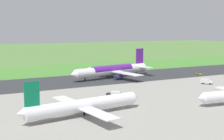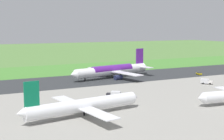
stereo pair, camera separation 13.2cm
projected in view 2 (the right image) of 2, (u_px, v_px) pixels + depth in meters
ground_plane at (124, 77)px, 184.26m from camera, size 800.00×800.00×0.00m
runway_asphalt at (124, 77)px, 184.26m from camera, size 600.00×38.67×0.06m
apron_concrete at (211, 102)px, 122.83m from camera, size 440.00×110.00×0.05m
grass_verge_foreground at (99, 70)px, 214.99m from camera, size 600.00×80.00×0.04m
airliner_main at (113, 70)px, 180.53m from camera, size 53.84×44.33×15.88m
airliner_parked_far at (83, 105)px, 103.14m from camera, size 44.62×36.63×13.03m
service_truck_baggage at (114, 94)px, 130.03m from camera, size 5.85×5.51×2.65m
service_car_followme at (199, 73)px, 192.29m from camera, size 2.61×4.48×1.62m
service_truck_fuel at (206, 81)px, 160.82m from camera, size 5.54×5.82×2.65m
no_stopping_sign at (111, 66)px, 222.11m from camera, size 0.60×0.10×2.59m
traffic_cone_orange at (111, 69)px, 215.00m from camera, size 0.40×0.40×0.55m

